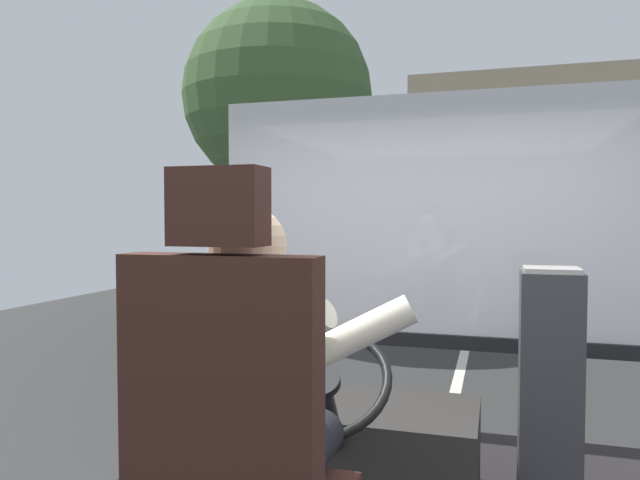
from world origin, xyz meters
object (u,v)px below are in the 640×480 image
object	(u,v)px
driver_seat	(239,478)
steering_console	(351,444)
parked_car_charcoal	(633,251)
bus_driver	(255,389)
fare_box	(550,386)

from	to	relation	value
driver_seat	steering_console	size ratio (longest dim) A/B	1.23
steering_console	driver_seat	bearing A→B (deg)	-90.00
steering_console	parked_car_charcoal	bearing A→B (deg)	75.58
bus_driver	steering_console	xyz separation A→B (m)	(-0.00, 1.08, -0.56)
driver_seat	bus_driver	world-z (taller)	driver_seat
bus_driver	steering_console	bearing A→B (deg)	90.00
bus_driver	steering_console	size ratio (longest dim) A/B	0.73
steering_console	fare_box	size ratio (longest dim) A/B	1.08
bus_driver	parked_car_charcoal	world-z (taller)	bus_driver
driver_seat	steering_console	bearing A→B (deg)	90.00
bus_driver	steering_console	world-z (taller)	bus_driver
steering_console	fare_box	distance (m)	0.90
bus_driver	parked_car_charcoal	size ratio (longest dim) A/B	0.20
driver_seat	parked_car_charcoal	bearing A→B (deg)	76.35
parked_car_charcoal	steering_console	bearing A→B (deg)	-104.42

